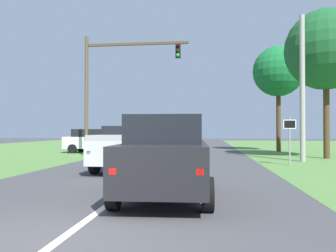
# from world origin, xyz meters

# --- Properties ---
(ground_plane) EXTENTS (120.00, 120.00, 0.00)m
(ground_plane) POSITION_xyz_m (0.00, 9.43, 0.00)
(ground_plane) COLOR #424244
(red_suv_near) EXTENTS (2.35, 4.50, 2.04)m
(red_suv_near) POSITION_xyz_m (1.20, 3.32, 1.06)
(red_suv_near) COLOR black
(red_suv_near) RESTS_ON ground_plane
(pickup_truck_lead) EXTENTS (2.50, 5.59, 1.87)m
(pickup_truck_lead) POSITION_xyz_m (-1.01, 9.06, 0.98)
(pickup_truck_lead) COLOR silver
(pickup_truck_lead) RESTS_ON ground_plane
(traffic_light) EXTENTS (7.00, 0.40, 8.04)m
(traffic_light) POSITION_xyz_m (-4.14, 16.73, 5.25)
(traffic_light) COLOR brown
(traffic_light) RESTS_ON ground_plane
(keep_moving_sign) EXTENTS (0.60, 0.09, 2.34)m
(keep_moving_sign) POSITION_xyz_m (6.17, 11.76, 1.50)
(keep_moving_sign) COLOR gray
(keep_moving_sign) RESTS_ON ground_plane
(oak_tree_right) EXTENTS (4.88, 4.88, 9.05)m
(oak_tree_right) POSITION_xyz_m (9.36, 16.21, 6.59)
(oak_tree_right) COLOR #4C351E
(oak_tree_right) RESTS_ON ground_plane
(crossing_suv_far) EXTENTS (4.35, 2.23, 1.81)m
(crossing_suv_far) POSITION_xyz_m (-6.51, 19.92, 0.95)
(crossing_suv_far) COLOR silver
(crossing_suv_far) RESTS_ON ground_plane
(utility_pole_right) EXTENTS (0.28, 0.28, 8.02)m
(utility_pole_right) POSITION_xyz_m (7.38, 13.98, 4.01)
(utility_pole_right) COLOR #9E998E
(utility_pole_right) RESTS_ON ground_plane
(extra_tree_1) EXTENTS (4.10, 4.10, 8.60)m
(extra_tree_1) POSITION_xyz_m (7.96, 23.17, 6.51)
(extra_tree_1) COLOR #4C351E
(extra_tree_1) RESTS_ON ground_plane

